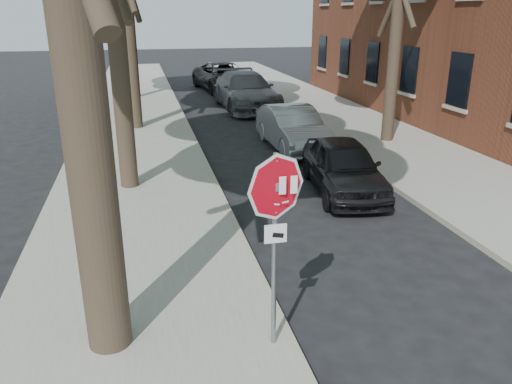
% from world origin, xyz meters
% --- Properties ---
extents(ground, '(120.00, 120.00, 0.00)m').
position_xyz_m(ground, '(0.00, 0.00, 0.00)').
color(ground, black).
rests_on(ground, ground).
extents(sidewalk_left, '(4.00, 55.00, 0.12)m').
position_xyz_m(sidewalk_left, '(-2.50, 12.00, 0.06)').
color(sidewalk_left, gray).
rests_on(sidewalk_left, ground).
extents(sidewalk_right, '(4.00, 55.00, 0.12)m').
position_xyz_m(sidewalk_right, '(6.00, 12.00, 0.06)').
color(sidewalk_right, gray).
rests_on(sidewalk_right, ground).
extents(curb_left, '(0.12, 55.00, 0.13)m').
position_xyz_m(curb_left, '(-0.45, 12.00, 0.07)').
color(curb_left, '#9E9384').
rests_on(curb_left, ground).
extents(curb_right, '(0.12, 55.00, 0.13)m').
position_xyz_m(curb_right, '(3.95, 12.00, 0.07)').
color(curb_right, '#9E9384').
rests_on(curb_right, ground).
extents(stop_sign, '(0.76, 0.34, 2.61)m').
position_xyz_m(stop_sign, '(-0.70, -0.03, 1.95)').
color(stop_sign, gray).
rests_on(stop_sign, sidewalk_left).
extents(car_a, '(2.04, 4.04, 1.32)m').
position_xyz_m(car_a, '(2.60, 5.67, 0.66)').
color(car_a, black).
rests_on(car_a, ground).
extents(car_b, '(1.55, 4.22, 1.38)m').
position_xyz_m(car_b, '(2.60, 10.01, 0.69)').
color(car_b, gray).
rests_on(car_b, ground).
extents(car_c, '(2.55, 5.83, 1.67)m').
position_xyz_m(car_c, '(2.60, 17.46, 0.83)').
color(car_c, '#505156').
rests_on(car_c, ground).
extents(car_d, '(3.34, 5.91, 1.56)m').
position_xyz_m(car_d, '(2.60, 23.44, 0.78)').
color(car_d, black).
rests_on(car_d, ground).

